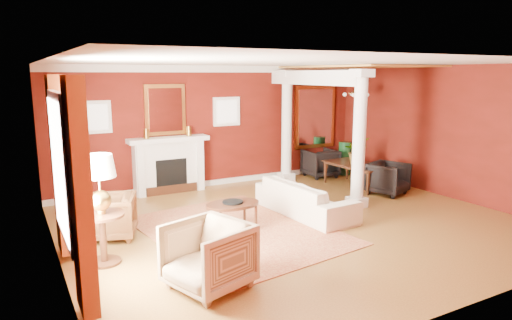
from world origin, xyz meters
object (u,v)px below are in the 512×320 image
sofa (305,192)px  coffee_table (233,206)px  dining_table (358,168)px  armchair_stripe (208,253)px  side_table (100,190)px  armchair_leopard (110,215)px

sofa → coffee_table: bearing=91.9°
coffee_table → dining_table: dining_table is taller
sofa → armchair_stripe: 3.50m
armchair_stripe → side_table: bearing=-163.0°
side_table → dining_table: size_ratio=0.99×
armchair_leopard → dining_table: bearing=117.1°
armchair_stripe → dining_table: (5.29, 3.20, -0.03)m
armchair_stripe → dining_table: armchair_stripe is taller
armchair_stripe → dining_table: 6.18m
armchair_stripe → coffee_table: armchair_stripe is taller
side_table → dining_table: side_table is taller
coffee_table → armchair_leopard: bearing=161.8°
sofa → armchair_leopard: 3.64m
coffee_table → armchair_stripe: bearing=-124.2°
armchair_leopard → coffee_table: (1.96, -0.64, 0.04)m
coffee_table → side_table: (-2.26, -0.38, 0.64)m
side_table → armchair_stripe: bearing=-54.8°
sofa → armchair_stripe: armchair_stripe is taller
side_table → dining_table: (6.31, 1.75, -0.64)m
sofa → armchair_stripe: bearing=121.0°
coffee_table → side_table: side_table is taller
sofa → armchair_leopard: sofa is taller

